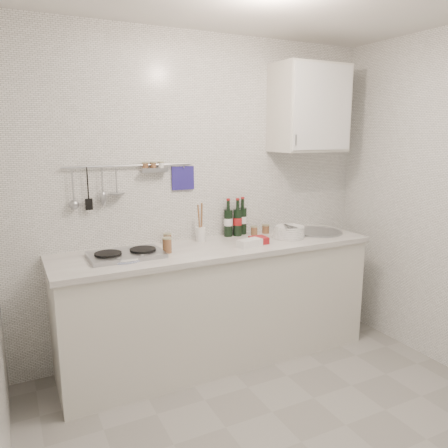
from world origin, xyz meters
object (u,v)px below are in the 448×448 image
object	(u,v)px
plate_stack_hob	(124,256)
plate_stack_sink	(289,232)
utensil_crock	(201,232)
wall_cabinet	(309,108)
wine_bottles	(236,217)

from	to	relation	value
plate_stack_hob	plate_stack_sink	xyz separation A→B (m)	(1.36, 0.02, 0.03)
plate_stack_sink	utensil_crock	bearing A→B (deg)	164.48
wall_cabinet	plate_stack_hob	size ratio (longest dim) A/B	2.38
wall_cabinet	wine_bottles	bearing A→B (deg)	169.59
wall_cabinet	utensil_crock	size ratio (longest dim) A/B	2.29
plate_stack_sink	wall_cabinet	bearing A→B (deg)	27.59
plate_stack_hob	wine_bottles	world-z (taller)	wine_bottles
plate_stack_hob	plate_stack_sink	world-z (taller)	plate_stack_sink
plate_stack_sink	utensil_crock	distance (m)	0.73
plate_stack_hob	wall_cabinet	bearing A→B (deg)	5.39
wall_cabinet	utensil_crock	distance (m)	1.36
wine_bottles	utensil_crock	world-z (taller)	wine_bottles
wall_cabinet	plate_stack_sink	xyz separation A→B (m)	(-0.26, -0.14, -0.99)
plate_stack_sink	wine_bottles	distance (m)	0.45
plate_stack_sink	wine_bottles	world-z (taller)	wine_bottles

